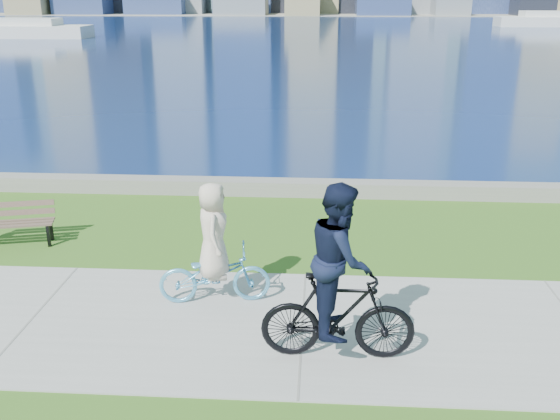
{
  "coord_description": "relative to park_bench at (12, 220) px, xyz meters",
  "views": [
    {
      "loc": [
        4.19,
        -7.94,
        4.6
      ],
      "look_at": [
        3.55,
        1.97,
        1.1
      ],
      "focal_mm": 40.0,
      "sensor_mm": 36.0,
      "label": 1
    }
  ],
  "objects": [
    {
      "name": "ground",
      "position": [
        1.61,
        -2.8,
        -0.48
      ],
      "size": [
        320.0,
        320.0,
        0.0
      ],
      "primitive_type": "plane",
      "color": "#2E5616",
      "rests_on": "ground"
    },
    {
      "name": "concrete_path",
      "position": [
        1.61,
        -2.8,
        -0.47
      ],
      "size": [
        80.0,
        3.5,
        0.02
      ],
      "primitive_type": "cube",
      "color": "gray",
      "rests_on": "ground"
    },
    {
      "name": "far_shore",
      "position": [
        1.61,
        127.2,
        -0.42
      ],
      "size": [
        320.0,
        30.0,
        0.12
      ],
      "primitive_type": "cube",
      "color": "gray",
      "rests_on": "ground"
    },
    {
      "name": "cyclist_man",
      "position": [
        6.09,
        -3.56,
        0.54
      ],
      "size": [
        0.74,
        2.0,
        2.4
      ],
      "rotation": [
        0.0,
        0.0,
        1.58
      ],
      "color": "black",
      "rests_on": "ground"
    },
    {
      "name": "ferry_near",
      "position": [
        -25.25,
        54.01,
        0.32
      ],
      "size": [
        14.3,
        4.09,
        1.94
      ],
      "color": "silver",
      "rests_on": "ground"
    },
    {
      "name": "cyclist_woman",
      "position": [
        4.23,
        -2.11,
        0.25
      ],
      "size": [
        0.84,
        1.78,
        1.93
      ],
      "rotation": [
        0.0,
        0.0,
        1.72
      ],
      "color": "#5AAFDC",
      "rests_on": "ground"
    },
    {
      "name": "seawall",
      "position": [
        1.61,
        3.4,
        -0.31
      ],
      "size": [
        90.0,
        0.5,
        0.35
      ],
      "primitive_type": "cube",
      "color": "slate",
      "rests_on": "ground"
    },
    {
      "name": "ferry_far",
      "position": [
        36.94,
        79.06,
        0.36
      ],
      "size": [
        14.93,
        4.27,
        2.03
      ],
      "color": "silver",
      "rests_on": "ground"
    },
    {
      "name": "park_bench",
      "position": [
        0.0,
        0.0,
        0.0
      ],
      "size": [
        1.62,
        0.89,
        0.79
      ],
      "rotation": [
        0.0,
        0.0,
        0.25
      ],
      "color": "black",
      "rests_on": "ground"
    },
    {
      "name": "bay_water",
      "position": [
        1.61,
        69.2,
        -0.48
      ],
      "size": [
        320.0,
        131.0,
        0.01
      ],
      "primitive_type": "cube",
      "color": "#0B1E4A",
      "rests_on": "ground"
    }
  ]
}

